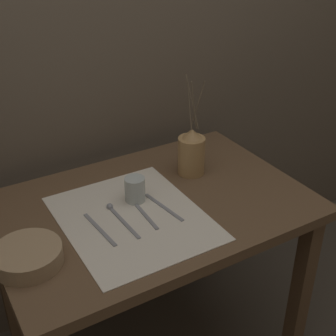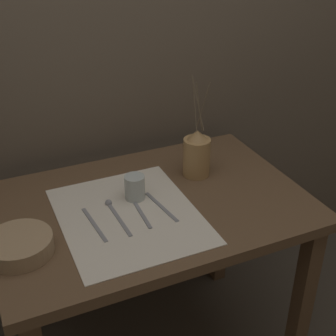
# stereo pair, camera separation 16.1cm
# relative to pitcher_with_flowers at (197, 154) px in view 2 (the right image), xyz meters

# --- Properties ---
(stone_wall_back) EXTENTS (7.00, 0.06, 2.40)m
(stone_wall_back) POSITION_rel_pitcher_with_flowers_xyz_m (-0.23, 0.37, 0.33)
(stone_wall_back) COLOR brown
(stone_wall_back) RESTS_ON ground_plane
(wooden_table) EXTENTS (1.09, 0.74, 0.78)m
(wooden_table) POSITION_rel_pitcher_with_flowers_xyz_m (-0.23, -0.11, -0.20)
(wooden_table) COLOR brown
(wooden_table) RESTS_ON ground_plane
(linen_cloth) EXTENTS (0.45, 0.54, 0.00)m
(linen_cloth) POSITION_rel_pitcher_with_flowers_xyz_m (-0.33, -0.16, -0.09)
(linen_cloth) COLOR beige
(linen_cloth) RESTS_ON wooden_table
(pitcher_with_flowers) EXTENTS (0.10, 0.10, 0.40)m
(pitcher_with_flowers) POSITION_rel_pitcher_with_flowers_xyz_m (0.00, 0.00, 0.00)
(pitcher_with_flowers) COLOR #A87F4C
(pitcher_with_flowers) RESTS_ON wooden_table
(wooden_bowl) EXTENTS (0.20, 0.20, 0.05)m
(wooden_bowl) POSITION_rel_pitcher_with_flowers_xyz_m (-0.69, -0.20, -0.06)
(wooden_bowl) COLOR #9E7F5B
(wooden_bowl) RESTS_ON wooden_table
(glass_tumbler_near) EXTENTS (0.07, 0.07, 0.09)m
(glass_tumbler_near) POSITION_rel_pitcher_with_flowers_xyz_m (-0.28, -0.07, -0.04)
(glass_tumbler_near) COLOR #B7C1BC
(glass_tumbler_near) RESTS_ON wooden_table
(fork_inner) EXTENTS (0.03, 0.20, 0.00)m
(fork_inner) POSITION_rel_pitcher_with_flowers_xyz_m (-0.45, -0.16, -0.08)
(fork_inner) COLOR gray
(fork_inner) RESTS_ON wooden_table
(spoon_inner) EXTENTS (0.03, 0.22, 0.02)m
(spoon_inner) POSITION_rel_pitcher_with_flowers_xyz_m (-0.37, -0.11, -0.08)
(spoon_inner) COLOR gray
(spoon_inner) RESTS_ON wooden_table
(fork_outer) EXTENTS (0.02, 0.20, 0.00)m
(fork_outer) POSITION_rel_pitcher_with_flowers_xyz_m (-0.29, -0.15, -0.08)
(fork_outer) COLOR gray
(fork_outer) RESTS_ON wooden_table
(knife_center) EXTENTS (0.04, 0.20, 0.00)m
(knife_center) POSITION_rel_pitcher_with_flowers_xyz_m (-0.22, -0.16, -0.08)
(knife_center) COLOR gray
(knife_center) RESTS_ON wooden_table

